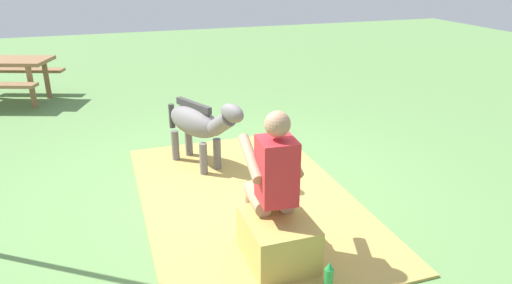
% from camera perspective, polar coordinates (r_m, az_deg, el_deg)
% --- Properties ---
extents(ground_plane, '(24.00, 24.00, 0.00)m').
position_cam_1_polar(ground_plane, '(5.00, -3.02, -6.10)').
color(ground_plane, '#608C4C').
extents(hay_patch, '(3.34, 2.09, 0.02)m').
position_cam_1_polar(hay_patch, '(4.82, -1.07, -6.99)').
color(hay_patch, tan).
rests_on(hay_patch, ground).
extents(hay_bale, '(0.64, 0.51, 0.40)m').
position_cam_1_polar(hay_bale, '(3.84, 2.67, -11.96)').
color(hay_bale, tan).
rests_on(hay_bale, ground).
extents(person_seated, '(0.67, 0.44, 1.28)m').
position_cam_1_polar(person_seated, '(3.73, 2.01, -4.36)').
color(person_seated, tan).
rests_on(person_seated, ground).
extents(pony_standing, '(1.26, 0.75, 0.92)m').
position_cam_1_polar(pony_standing, '(5.36, -7.01, 2.28)').
color(pony_standing, slate).
rests_on(pony_standing, ground).
extents(soda_bottle, '(0.07, 0.07, 0.26)m').
position_cam_1_polar(soda_bottle, '(3.63, 8.91, -16.06)').
color(soda_bottle, '#268C3F').
rests_on(soda_bottle, ground).
extents(picnic_bench, '(1.73, 1.85, 0.75)m').
position_cam_1_polar(picnic_bench, '(8.97, -28.45, 7.85)').
color(picnic_bench, olive).
rests_on(picnic_bench, ground).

